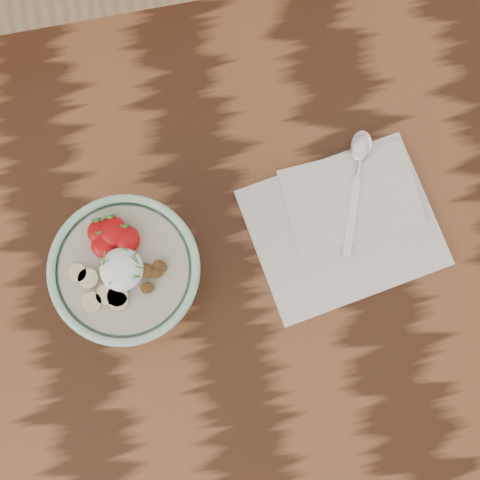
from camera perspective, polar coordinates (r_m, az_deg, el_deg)
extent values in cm
cube|color=black|center=(91.09, -1.25, -6.48)|extent=(160.00, 90.00, 4.00)
cylinder|color=#9ACFAF|center=(89.97, -8.89, -3.20)|extent=(8.07, 8.07, 1.15)
torus|color=#9ACFAF|center=(80.74, -9.91, -2.47)|extent=(18.36, 18.36, 1.06)
cylinder|color=beige|center=(81.30, -9.85, -2.52)|extent=(15.57, 15.57, 0.96)
ellipsoid|color=white|center=(79.84, -10.06, -2.48)|extent=(5.23, 5.23, 2.88)
ellipsoid|color=#A00709|center=(81.30, -11.97, 0.66)|extent=(2.73, 3.00, 1.50)
cone|color=#286623|center=(81.28, -12.14, 1.54)|extent=(1.40, 1.03, 1.52)
ellipsoid|color=#A00709|center=(80.43, -9.59, 0.06)|extent=(3.03, 3.33, 1.67)
cone|color=#286623|center=(80.41, -9.78, 1.04)|extent=(1.40, 1.03, 1.52)
ellipsoid|color=#A00709|center=(80.92, -11.64, -0.44)|extent=(2.79, 3.07, 1.53)
cone|color=#286623|center=(80.87, -11.81, 0.45)|extent=(1.40, 1.03, 1.52)
ellipsoid|color=#A00709|center=(80.79, -10.80, 0.73)|extent=(3.39, 3.73, 1.87)
cone|color=#286623|center=(80.83, -11.01, 1.81)|extent=(1.40, 1.03, 1.52)
cylinder|color=#CFBC88|center=(81.48, -13.68, -2.74)|extent=(2.23, 2.23, 0.70)
cylinder|color=#CFBC88|center=(81.11, -12.81, -3.22)|extent=(2.42, 2.42, 0.70)
cylinder|color=#CFBC88|center=(80.21, -10.39, -4.75)|extent=(2.48, 2.48, 0.70)
cylinder|color=#CFBC88|center=(80.15, -10.33, -5.17)|extent=(2.27, 2.27, 0.70)
cylinder|color=#CFBC88|center=(80.47, -11.33, -4.64)|extent=(2.43, 2.43, 0.70)
cylinder|color=#CFBC88|center=(80.75, -12.51, -5.22)|extent=(2.41, 2.41, 0.70)
ellipsoid|color=brown|center=(79.72, -6.64, -2.42)|extent=(1.57, 1.36, 1.01)
ellipsoid|color=brown|center=(79.73, -6.86, -2.11)|extent=(1.87, 1.71, 1.18)
ellipsoid|color=brown|center=(79.57, -7.91, -4.06)|extent=(1.91, 1.70, 1.02)
ellipsoid|color=brown|center=(79.74, -8.07, -2.60)|extent=(2.65, 2.60, 1.13)
ellipsoid|color=brown|center=(79.75, -7.07, -2.18)|extent=(1.88, 1.82, 0.86)
ellipsoid|color=brown|center=(79.61, -7.16, -2.79)|extent=(1.75, 1.31, 1.21)
ellipsoid|color=brown|center=(79.96, -8.53, -2.34)|extent=(1.97, 1.85, 1.00)
cylinder|color=#3E7632|center=(78.80, -10.50, -3.32)|extent=(0.21, 0.98, 0.21)
cylinder|color=#3E7632|center=(78.50, -9.16, -3.18)|extent=(1.53, 0.40, 0.23)
cylinder|color=#3E7632|center=(78.75, -9.07, -1.63)|extent=(1.05, 1.13, 0.23)
cylinder|color=#3E7632|center=(78.54, -8.66, -2.30)|extent=(1.25, 0.65, 0.22)
cylinder|color=#3E7632|center=(78.69, -8.83, -1.65)|extent=(0.39, 1.18, 0.22)
cylinder|color=#3E7632|center=(79.38, -11.53, -1.52)|extent=(0.58, 1.67, 0.24)
cylinder|color=#3E7632|center=(78.83, -10.70, -3.40)|extent=(1.47, 0.85, 0.23)
cylinder|color=#3E7632|center=(79.30, -11.48, -1.88)|extent=(1.56, 0.70, 0.24)
cylinder|color=#3E7632|center=(78.80, -9.18, -1.50)|extent=(1.38, 1.22, 0.24)
cylinder|color=#3E7632|center=(79.10, -9.82, -0.76)|extent=(0.94, 0.72, 0.22)
cylinder|color=#3E7632|center=(78.82, -9.77, -2.08)|extent=(1.17, 0.20, 0.22)
cylinder|color=#3E7632|center=(78.49, -8.95, -3.00)|extent=(1.36, 0.81, 0.23)
cube|color=silver|center=(91.05, 8.78, 1.02)|extent=(27.07, 23.24, 0.93)
cube|color=silver|center=(91.31, 9.48, 3.58)|extent=(18.37, 13.13, 0.56)
cube|color=silver|center=(90.30, 9.51, 1.98)|extent=(4.80, 10.87, 0.34)
cylinder|color=silver|center=(91.94, 10.09, 6.25)|extent=(1.63, 2.97, 0.68)
ellipsoid|color=silver|center=(92.67, 10.32, 7.91)|extent=(4.31, 5.20, 0.93)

